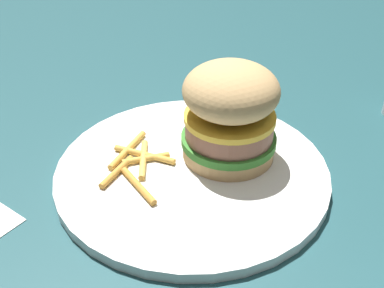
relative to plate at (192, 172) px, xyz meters
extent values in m
plane|color=#1E474C|center=(0.01, 0.02, -0.01)|extent=(1.60, 1.60, 0.00)
cylinder|color=white|center=(0.00, 0.00, 0.00)|extent=(0.29, 0.29, 0.01)
cylinder|color=tan|center=(0.02, 0.04, 0.01)|extent=(0.10, 0.10, 0.02)
cylinder|color=#387F2D|center=(0.02, 0.04, 0.03)|extent=(0.10, 0.10, 0.01)
cylinder|color=#8E5B47|center=(0.02, 0.04, 0.04)|extent=(0.09, 0.09, 0.02)
cylinder|color=yellow|center=(0.02, 0.04, 0.05)|extent=(0.10, 0.10, 0.01)
ellipsoid|color=tan|center=(0.02, 0.04, 0.09)|extent=(0.10, 0.10, 0.06)
cylinder|color=gold|center=(-0.08, -0.01, 0.01)|extent=(0.01, 0.07, 0.01)
cylinder|color=gold|center=(-0.03, -0.06, 0.01)|extent=(0.06, 0.04, 0.01)
cylinder|color=gold|center=(-0.05, -0.01, 0.01)|extent=(0.07, 0.01, 0.01)
cylinder|color=gold|center=(-0.06, -0.05, 0.01)|extent=(0.01, 0.05, 0.01)
cylinder|color=gold|center=(-0.05, -0.01, 0.01)|extent=(0.04, 0.04, 0.01)
cylinder|color=#E5B251|center=(-0.05, -0.02, 0.01)|extent=(0.04, 0.06, 0.01)
camera|label=1|loc=(0.18, -0.36, 0.31)|focal=44.62mm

